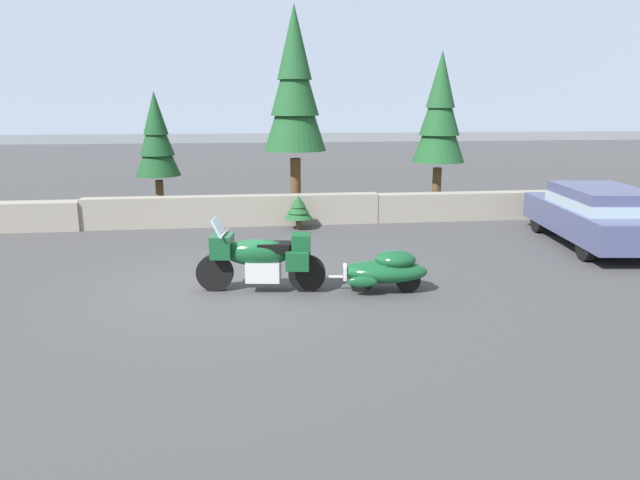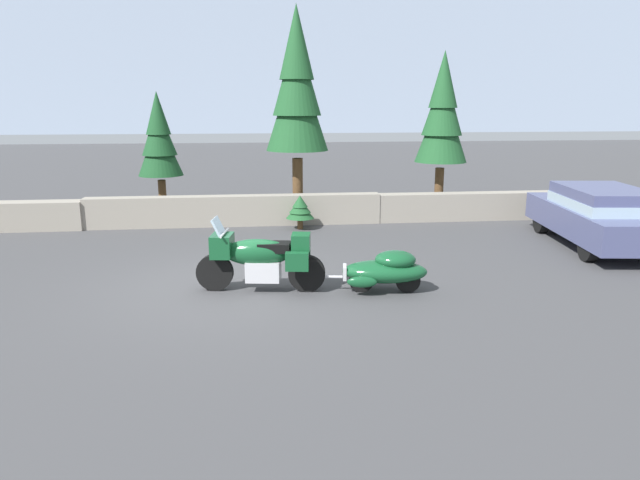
% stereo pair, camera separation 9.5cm
% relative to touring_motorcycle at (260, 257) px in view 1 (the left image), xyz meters
% --- Properties ---
extents(ground_plane, '(80.00, 80.00, 0.00)m').
position_rel_touring_motorcycle_xyz_m(ground_plane, '(-0.62, 0.27, -0.62)').
color(ground_plane, '#424244').
extents(stone_guard_wall, '(24.00, 0.60, 0.83)m').
position_rel_touring_motorcycle_xyz_m(stone_guard_wall, '(-1.01, 5.82, -0.23)').
color(stone_guard_wall, gray).
rests_on(stone_guard_wall, ground).
extents(distant_ridgeline, '(240.00, 80.00, 16.00)m').
position_rel_touring_motorcycle_xyz_m(distant_ridgeline, '(-0.62, 95.82, 7.38)').
color(distant_ridgeline, '#99A8BF').
rests_on(distant_ridgeline, ground).
extents(touring_motorcycle, '(2.31, 0.94, 1.33)m').
position_rel_touring_motorcycle_xyz_m(touring_motorcycle, '(0.00, 0.00, 0.00)').
color(touring_motorcycle, black).
rests_on(touring_motorcycle, ground).
extents(car_shaped_trailer, '(2.23, 0.93, 0.76)m').
position_rel_touring_motorcycle_xyz_m(car_shaped_trailer, '(2.20, -0.32, -0.21)').
color(car_shaped_trailer, black).
rests_on(car_shaped_trailer, ground).
extents(sedan_at_right_edge, '(2.36, 4.69, 1.41)m').
position_rel_touring_motorcycle_xyz_m(sedan_at_right_edge, '(7.89, 2.44, 0.15)').
color(sedan_at_right_edge, black).
rests_on(sedan_at_right_edge, ground).
extents(pine_tree_tall, '(1.79, 1.79, 5.97)m').
position_rel_touring_motorcycle_xyz_m(pine_tree_tall, '(1.19, 6.93, 3.12)').
color(pine_tree_tall, brown).
rests_on(pine_tree_tall, ground).
extents(pine_tree_secondary, '(1.55, 1.55, 4.79)m').
position_rel_touring_motorcycle_xyz_m(pine_tree_secondary, '(5.50, 6.99, 2.37)').
color(pine_tree_secondary, brown).
rests_on(pine_tree_secondary, ground).
extents(pine_tree_far_right, '(1.31, 1.31, 3.63)m').
position_rel_touring_motorcycle_xyz_m(pine_tree_far_right, '(-2.84, 7.68, 1.65)').
color(pine_tree_far_right, brown).
rests_on(pine_tree_far_right, ground).
extents(pine_sapling_near, '(0.75, 0.75, 0.91)m').
position_rel_touring_motorcycle_xyz_m(pine_sapling_near, '(1.11, 5.14, -0.05)').
color(pine_sapling_near, brown).
rests_on(pine_sapling_near, ground).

